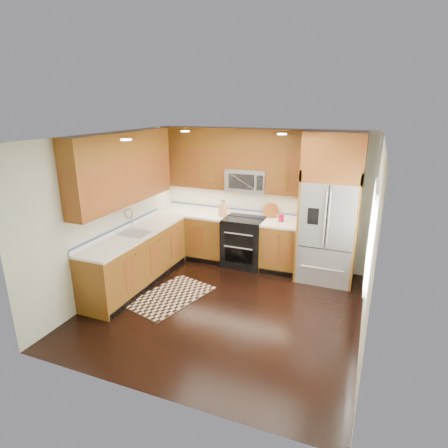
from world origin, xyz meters
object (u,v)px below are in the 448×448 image
at_px(knife_block, 223,209).
at_px(utensil_crock, 281,216).
at_px(range, 244,242).
at_px(refrigerator, 330,209).
at_px(rug, 171,296).

bearing_deg(knife_block, utensil_crock, 1.96).
relative_size(range, refrigerator, 0.36).
bearing_deg(knife_block, refrigerator, -1.88).
bearing_deg(utensil_crock, range, -174.53).
height_order(range, utensil_crock, utensil_crock).
relative_size(range, rug, 0.69).
distance_m(knife_block, utensil_crock, 1.13).
distance_m(range, utensil_crock, 0.90).
bearing_deg(refrigerator, rug, -144.05).
height_order(range, rug, range).
height_order(rug, utensil_crock, utensil_crock).
bearing_deg(utensil_crock, knife_block, -178.04).
height_order(refrigerator, rug, refrigerator).
height_order(rug, knife_block, knife_block).
bearing_deg(range, refrigerator, -1.40).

